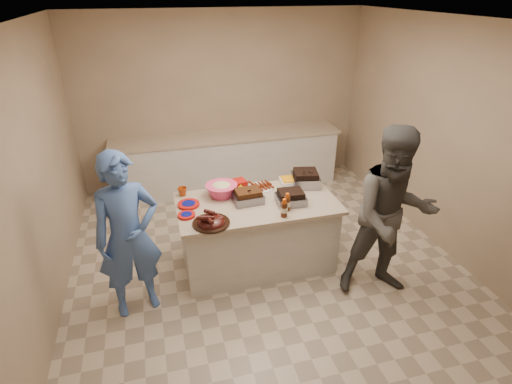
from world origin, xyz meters
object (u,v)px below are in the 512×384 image
object	(u,v)px
guest_blue	(140,305)
mustard_bottle	(241,194)
guest_gray	(379,287)
bbq_bottle_a	(284,216)
plastic_cup	(183,195)
rib_platter	(211,224)
roasting_pan	(305,185)
bbq_bottle_b	(287,210)
coleslaw_bowl	(222,196)
island	(257,263)

from	to	relation	value
guest_blue	mustard_bottle	bearing A→B (deg)	12.08
guest_blue	guest_gray	world-z (taller)	guest_gray
bbq_bottle_a	plastic_cup	xyz separation A→B (m)	(-0.97, 0.74, 0.00)
rib_platter	guest_gray	bearing A→B (deg)	-14.68
roasting_pan	bbq_bottle_b	xyz separation A→B (m)	(-0.41, -0.51, 0.00)
coleslaw_bowl	mustard_bottle	xyz separation A→B (m)	(0.22, -0.01, 0.00)
bbq_bottle_a	mustard_bottle	distance (m)	0.68
roasting_pan	guest_blue	xyz separation A→B (m)	(-2.04, -0.62, -0.84)
guest_blue	plastic_cup	bearing A→B (deg)	37.53
island	roasting_pan	world-z (taller)	roasting_pan
island	plastic_cup	world-z (taller)	plastic_cup
plastic_cup	coleslaw_bowl	bearing A→B (deg)	-17.13
bbq_bottle_b	mustard_bottle	size ratio (longest dim) A/B	1.59
plastic_cup	guest_gray	xyz separation A→B (m)	(1.97, -1.15, -0.84)
island	guest_blue	bearing A→B (deg)	-165.00
rib_platter	mustard_bottle	size ratio (longest dim) A/B	2.99
island	guest_gray	world-z (taller)	island
roasting_pan	guest_blue	distance (m)	2.29
mustard_bottle	guest_blue	world-z (taller)	mustard_bottle
coleslaw_bowl	guest_blue	world-z (taller)	coleslaw_bowl
island	bbq_bottle_a	world-z (taller)	bbq_bottle_a
roasting_pan	coleslaw_bowl	bearing A→B (deg)	-167.11
roasting_pan	bbq_bottle_a	distance (m)	0.79
island	rib_platter	size ratio (longest dim) A/B	4.67
rib_platter	plastic_cup	size ratio (longest dim) A/B	3.57
guest_blue	guest_gray	bearing A→B (deg)	-22.86
coleslaw_bowl	plastic_cup	xyz separation A→B (m)	(-0.43, 0.13, 0.00)
roasting_pan	plastic_cup	distance (m)	1.45
bbq_bottle_b	guest_gray	size ratio (longest dim) A/B	0.11
roasting_pan	guest_blue	world-z (taller)	roasting_pan
bbq_bottle_a	rib_platter	bearing A→B (deg)	175.90
bbq_bottle_a	island	bearing A→B (deg)	116.64
coleslaw_bowl	guest_blue	xyz separation A→B (m)	(-1.02, -0.61, -0.84)
rib_platter	guest_gray	world-z (taller)	rib_platter
rib_platter	coleslaw_bowl	bearing A→B (deg)	68.92
roasting_pan	plastic_cup	world-z (taller)	roasting_pan
plastic_cup	island	bearing A→B (deg)	-25.52
roasting_pan	bbq_bottle_b	world-z (taller)	bbq_bottle_b
island	guest_blue	size ratio (longest dim) A/B	1.03
bbq_bottle_b	mustard_bottle	world-z (taller)	bbq_bottle_b
bbq_bottle_b	plastic_cup	distance (m)	1.22
plastic_cup	guest_gray	distance (m)	2.43
bbq_bottle_a	guest_blue	bearing A→B (deg)	179.74
mustard_bottle	coleslaw_bowl	bearing A→B (deg)	178.26
bbq_bottle_a	guest_blue	world-z (taller)	bbq_bottle_a
roasting_pan	mustard_bottle	distance (m)	0.80
guest_gray	bbq_bottle_a	bearing A→B (deg)	169.13
bbq_bottle_a	mustard_bottle	xyz separation A→B (m)	(-0.32, 0.61, 0.00)
guest_gray	plastic_cup	bearing A→B (deg)	160.90
guest_gray	roasting_pan	bearing A→B (deg)	128.06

